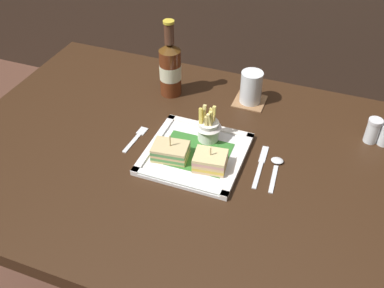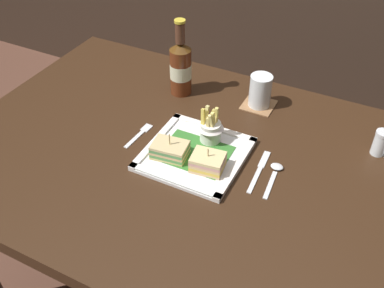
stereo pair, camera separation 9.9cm
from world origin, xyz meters
name	(u,v)px [view 2 (the right image)]	position (x,y,z in m)	size (l,w,h in m)	color
dining_table	(189,183)	(0.00, 0.00, 0.60)	(1.38, 0.95, 0.72)	#321E10
square_plate	(195,154)	(0.02, 0.00, 0.73)	(0.27, 0.27, 0.02)	white
sandwich_half_left	(170,150)	(-0.04, -0.04, 0.75)	(0.10, 0.08, 0.08)	tan
sandwich_half_right	(208,162)	(0.08, -0.04, 0.75)	(0.09, 0.08, 0.07)	#E1B688
fries_cup	(211,128)	(0.03, 0.07, 0.78)	(0.08, 0.08, 0.11)	white
beer_bottle	(181,67)	(-0.17, 0.27, 0.82)	(0.07, 0.07, 0.26)	#5F2913
drink_coaster	(259,105)	(0.09, 0.32, 0.72)	(0.10, 0.10, 0.00)	#956944
water_glass	(260,93)	(0.09, 0.32, 0.77)	(0.07, 0.07, 0.11)	silver
fork	(140,134)	(-0.17, 0.01, 0.72)	(0.03, 0.13, 0.00)	silver
knife	(260,169)	(0.20, 0.03, 0.72)	(0.02, 0.18, 0.00)	silver
spoon	(275,172)	(0.24, 0.04, 0.73)	(0.03, 0.14, 0.01)	silver
salt_shaker	(380,144)	(0.48, 0.24, 0.75)	(0.04, 0.04, 0.08)	silver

